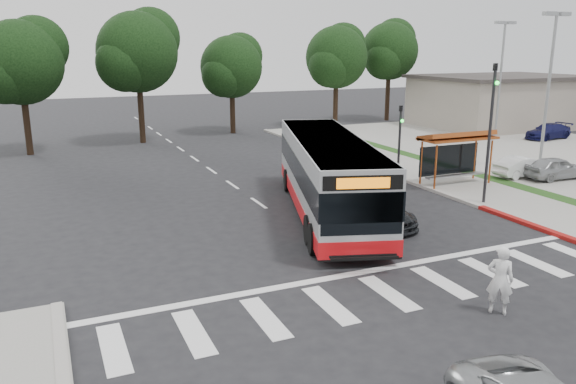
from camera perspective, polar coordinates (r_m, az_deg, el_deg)
ground at (r=21.44m, az=2.74°, el=-5.09°), size 140.00×140.00×0.00m
sidewalk_east at (r=33.65m, az=13.53°, el=1.87°), size 4.00×40.00×0.12m
curb_east at (r=32.49m, az=10.72°, el=1.61°), size 0.30×40.00×0.15m
curb_east_red at (r=25.19m, az=23.59°, el=-3.14°), size 0.32×6.00×0.15m
parking_lot at (r=43.20m, az=24.75°, el=3.66°), size 18.00×36.00×0.10m
commercial_building at (r=56.17m, az=20.69°, el=8.49°), size 14.00×10.00×4.40m
building_roof_cap at (r=56.01m, az=20.91°, el=10.87°), size 14.60×10.60×0.30m
crosswalk_ladder at (r=17.44m, az=10.17°, el=-10.04°), size 18.00×2.60×0.01m
bus_shelter at (r=30.89m, az=16.71°, el=4.89°), size 4.20×1.60×2.86m
traffic_signal_ne_tall at (r=27.23m, az=19.90°, el=6.67°), size 0.18×0.37×6.50m
traffic_signal_ne_short at (r=32.79m, az=11.30°, el=5.97°), size 0.18×0.37×4.00m
lot_light_front at (r=36.23m, az=25.11°, el=11.15°), size 1.90×0.35×9.01m
lot_light_mid at (r=47.48m, az=20.88°, el=12.03°), size 1.90×0.35×9.01m
tree_ne_a at (r=52.54m, az=4.99°, el=13.58°), size 6.16×5.74×9.30m
tree_ne_b at (r=57.87m, az=10.31°, el=14.01°), size 6.16×5.74×10.02m
tree_north_a at (r=44.71m, az=-14.98°, el=13.69°), size 6.60×6.15×10.17m
tree_north_b at (r=48.56m, az=-5.71°, el=12.63°), size 5.72×5.33×8.43m
tree_north_c at (r=42.15m, az=-25.49°, el=11.92°), size 6.16×5.74×9.30m
transit_bus at (r=24.66m, az=4.06°, el=1.59°), size 6.72×13.32×3.38m
pedestrian at (r=16.66m, az=20.74°, el=-8.34°), size 0.84×0.83×1.96m
dark_sedan at (r=23.59m, az=8.51°, el=-1.76°), size 2.48×4.65×1.28m
parked_car_0 at (r=34.35m, az=25.56°, el=2.23°), size 3.74×1.64×1.25m
parked_car_1 at (r=34.24m, az=22.78°, el=2.40°), size 3.48×1.22×1.15m
parked_car_3 at (r=49.36m, az=24.93°, el=5.62°), size 4.37×2.21×1.22m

